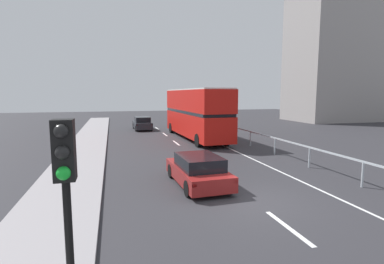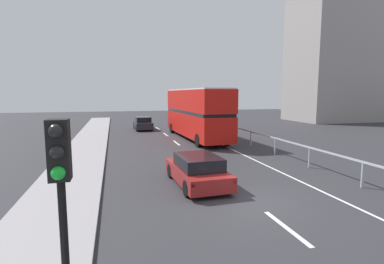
{
  "view_description": "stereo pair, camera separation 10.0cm",
  "coord_description": "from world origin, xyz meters",
  "px_view_note": "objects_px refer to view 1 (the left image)",
  "views": [
    {
      "loc": [
        -4.9,
        -9.59,
        3.9
      ],
      "look_at": [
        -0.04,
        8.43,
        1.51
      ],
      "focal_mm": 27.8,
      "sensor_mm": 36.0,
      "label": 1
    },
    {
      "loc": [
        -4.8,
        -9.62,
        3.9
      ],
      "look_at": [
        -0.04,
        8.43,
        1.51
      ],
      "focal_mm": 27.8,
      "sensor_mm": 36.0,
      "label": 2
    }
  ],
  "objects_px": {
    "double_decker_bus_red": "(196,112)",
    "sedan_car_ahead": "(142,123)",
    "hatchback_car_near": "(198,170)",
    "traffic_signal_pole": "(65,177)"
  },
  "relations": [
    {
      "from": "double_decker_bus_red",
      "to": "traffic_signal_pole",
      "type": "xyz_separation_m",
      "value": [
        -7.75,
        -20.44,
        0.37
      ]
    },
    {
      "from": "double_decker_bus_red",
      "to": "traffic_signal_pole",
      "type": "bearing_deg",
      "value": -113.1
    },
    {
      "from": "double_decker_bus_red",
      "to": "hatchback_car_near",
      "type": "distance_m",
      "value": 13.6
    },
    {
      "from": "hatchback_car_near",
      "to": "sedan_car_ahead",
      "type": "distance_m",
      "value": 20.86
    },
    {
      "from": "double_decker_bus_red",
      "to": "hatchback_car_near",
      "type": "height_order",
      "value": "double_decker_bus_red"
    },
    {
      "from": "hatchback_car_near",
      "to": "traffic_signal_pole",
      "type": "bearing_deg",
      "value": -121.91
    },
    {
      "from": "sedan_car_ahead",
      "to": "double_decker_bus_red",
      "type": "bearing_deg",
      "value": -64.76
    },
    {
      "from": "hatchback_car_near",
      "to": "traffic_signal_pole",
      "type": "distance_m",
      "value": 8.76
    },
    {
      "from": "double_decker_bus_red",
      "to": "sedan_car_ahead",
      "type": "relative_size",
      "value": 2.75
    },
    {
      "from": "traffic_signal_pole",
      "to": "double_decker_bus_red",
      "type": "bearing_deg",
      "value": 69.24
    }
  ]
}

